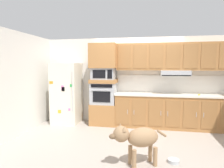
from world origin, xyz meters
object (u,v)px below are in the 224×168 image
(built_in_oven, at_px, (104,93))
(screwdriver, at_px, (199,95))
(refrigerator, at_px, (67,93))
(dog, at_px, (138,138))
(microwave, at_px, (104,74))
(dog_food_bowl, at_px, (173,161))

(built_in_oven, height_order, screwdriver, built_in_oven)
(built_in_oven, bearing_deg, refrigerator, -176.51)
(screwdriver, distance_m, dog, 2.69)
(microwave, bearing_deg, screwdriver, -1.35)
(refrigerator, height_order, dog_food_bowl, refrigerator)
(microwave, height_order, screwdriver, microwave)
(microwave, xyz_separation_m, dog_food_bowl, (1.71, -2.04, -1.43))
(built_in_oven, relative_size, dog, 0.73)
(dog, bearing_deg, screwdriver, -149.94)
(screwdriver, bearing_deg, built_in_oven, 178.65)
(built_in_oven, bearing_deg, microwave, -0.77)
(refrigerator, height_order, built_in_oven, refrigerator)
(screwdriver, relative_size, dog, 0.17)
(dog, bearing_deg, refrigerator, -70.90)
(dog_food_bowl, bearing_deg, microwave, 129.91)
(screwdriver, bearing_deg, dog, -123.84)
(built_in_oven, height_order, dog, built_in_oven)
(built_in_oven, xyz_separation_m, dog, (1.10, -2.26, -0.42))
(refrigerator, height_order, dog, refrigerator)
(refrigerator, xyz_separation_m, microwave, (1.11, 0.07, 0.58))
(built_in_oven, relative_size, dog_food_bowl, 3.50)
(dog, bearing_deg, built_in_oven, -90.19)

